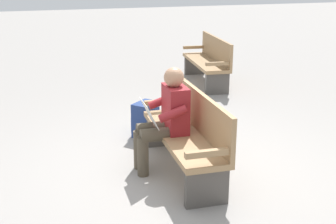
{
  "coord_description": "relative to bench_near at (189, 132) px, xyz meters",
  "views": [
    {
      "loc": [
        -4.43,
        1.55,
        2.23
      ],
      "look_at": [
        0.05,
        0.15,
        0.7
      ],
      "focal_mm": 48.51,
      "sensor_mm": 36.0,
      "label": 1
    }
  ],
  "objects": [
    {
      "name": "person_seated",
      "position": [
        0.11,
        0.23,
        0.17
      ],
      "size": [
        0.58,
        0.58,
        1.18
      ],
      "rotation": [
        0.0,
        0.0,
        -0.03
      ],
      "color": "maroon",
      "rests_on": "ground"
    },
    {
      "name": "backpack",
      "position": [
        1.22,
        0.18,
        -0.23
      ],
      "size": [
        0.41,
        0.42,
        0.47
      ],
      "rotation": [
        0.0,
        0.0,
        5.45
      ],
      "color": "navy",
      "rests_on": "ground"
    },
    {
      "name": "bench_far",
      "position": [
        3.63,
        -1.73,
        0.0
      ],
      "size": [
        1.84,
        0.66,
        0.9
      ],
      "rotation": [
        0.0,
        0.0,
        -0.1
      ],
      "color": "#9E7A51",
      "rests_on": "ground"
    },
    {
      "name": "bench_near",
      "position": [
        0.0,
        0.0,
        0.0
      ],
      "size": [
        1.82,
        0.54,
        0.9
      ],
      "rotation": [
        0.0,
        0.0,
        -0.03
      ],
      "color": "#9E7A51",
      "rests_on": "ground"
    },
    {
      "name": "ground_plane",
      "position": [
        0.0,
        0.07,
        -0.46
      ],
      "size": [
        40.0,
        40.0,
        0.0
      ],
      "primitive_type": "plane",
      "color": "gray"
    }
  ]
}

